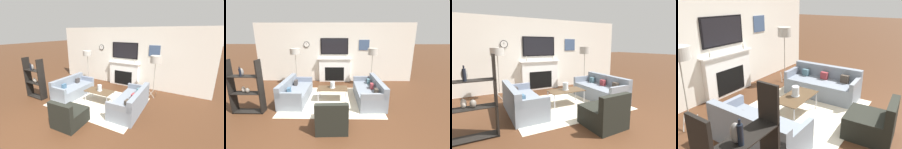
# 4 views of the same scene
# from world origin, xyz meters

# --- Properties ---
(ground_plane) EXTENTS (60.00, 60.00, 0.00)m
(ground_plane) POSITION_xyz_m (0.00, 0.00, 0.00)
(ground_plane) COLOR #482A18
(fireplace_wall) EXTENTS (7.31, 0.28, 2.70)m
(fireplace_wall) POSITION_xyz_m (0.00, 4.31, 1.23)
(fireplace_wall) COLOR silver
(fireplace_wall) RESTS_ON ground_plane
(area_rug) EXTENTS (3.14, 2.39, 0.01)m
(area_rug) POSITION_xyz_m (0.00, 2.08, 0.01)
(area_rug) COLOR beige
(area_rug) RESTS_ON ground_plane
(couch_left) EXTENTS (0.79, 1.70, 0.73)m
(couch_left) POSITION_xyz_m (-1.26, 2.09, 0.27)
(couch_left) COLOR slate
(couch_left) RESTS_ON ground_plane
(couch_right) EXTENTS (0.86, 1.86, 0.75)m
(couch_right) POSITION_xyz_m (1.26, 2.09, 0.28)
(couch_right) COLOR slate
(couch_right) RESTS_ON ground_plane
(armchair) EXTENTS (0.78, 0.86, 0.77)m
(armchair) POSITION_xyz_m (0.08, 0.53, 0.26)
(armchair) COLOR black
(armchair) RESTS_ON ground_plane
(coffee_table) EXTENTS (1.01, 0.55, 0.44)m
(coffee_table) POSITION_xyz_m (0.01, 2.10, 0.41)
(coffee_table) COLOR #4C3823
(coffee_table) RESTS_ON ground_plane
(hurricane_candle) EXTENTS (0.18, 0.18, 0.22)m
(hurricane_candle) POSITION_xyz_m (0.01, 2.13, 0.53)
(hurricane_candle) COLOR silver
(hurricane_candle) RESTS_ON coffee_table
(floor_lamp_left) EXTENTS (0.42, 0.42, 1.64)m
(floor_lamp_left) POSITION_xyz_m (-1.61, 3.54, 1.49)
(floor_lamp_left) COLOR #9E998E
(floor_lamp_left) RESTS_ON ground_plane
(floor_lamp_right) EXTENTS (0.40, 0.40, 1.65)m
(floor_lamp_right) POSITION_xyz_m (1.61, 3.54, 1.49)
(floor_lamp_right) COLOR #9E998E
(floor_lamp_right) RESTS_ON ground_plane
(shelf_unit) EXTENTS (0.88, 0.28, 1.56)m
(shelf_unit) POSITION_xyz_m (-2.39, 1.24, 0.75)
(shelf_unit) COLOR black
(shelf_unit) RESTS_ON ground_plane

